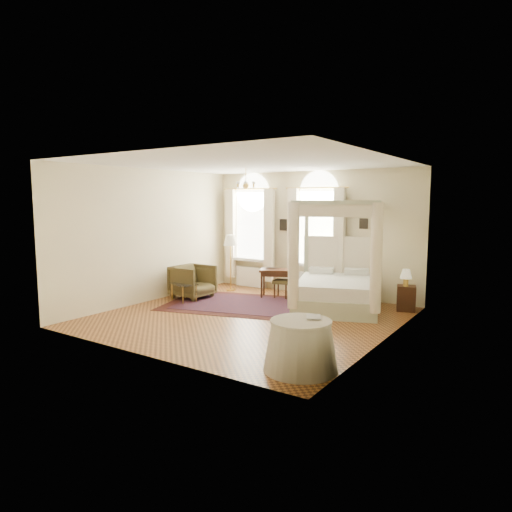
{
  "coord_description": "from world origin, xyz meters",
  "views": [
    {
      "loc": [
        5.52,
        -7.99,
        2.53
      ],
      "look_at": [
        -0.07,
        0.4,
        1.29
      ],
      "focal_mm": 32.0,
      "sensor_mm": 36.0,
      "label": 1
    }
  ],
  "objects_px": {
    "canopy_bed": "(337,285)",
    "nightstand": "(406,298)",
    "writing_desk": "(279,273)",
    "side_table": "(301,346)",
    "armchair": "(193,281)",
    "stool": "(282,283)",
    "floor_lamp": "(230,243)",
    "coffee_table": "(184,285)"
  },
  "relations": [
    {
      "from": "writing_desk",
      "to": "coffee_table",
      "type": "relative_size",
      "value": 1.44
    },
    {
      "from": "canopy_bed",
      "to": "nightstand",
      "type": "bearing_deg",
      "value": 26.89
    },
    {
      "from": "armchair",
      "to": "coffee_table",
      "type": "xyz_separation_m",
      "value": [
        0.09,
        -0.45,
        -0.02
      ]
    },
    {
      "from": "nightstand",
      "to": "armchair",
      "type": "xyz_separation_m",
      "value": [
        -5.03,
        -1.65,
        0.14
      ]
    },
    {
      "from": "canopy_bed",
      "to": "armchair",
      "type": "bearing_deg",
      "value": -165.53
    },
    {
      "from": "floor_lamp",
      "to": "armchair",
      "type": "bearing_deg",
      "value": -98.91
    },
    {
      "from": "writing_desk",
      "to": "canopy_bed",
      "type": "bearing_deg",
      "value": -11.33
    },
    {
      "from": "writing_desk",
      "to": "side_table",
      "type": "height_order",
      "value": "side_table"
    },
    {
      "from": "canopy_bed",
      "to": "side_table",
      "type": "bearing_deg",
      "value": -73.69
    },
    {
      "from": "canopy_bed",
      "to": "armchair",
      "type": "distance_m",
      "value": 3.74
    },
    {
      "from": "nightstand",
      "to": "floor_lamp",
      "type": "bearing_deg",
      "value": -176.55
    },
    {
      "from": "armchair",
      "to": "coffee_table",
      "type": "distance_m",
      "value": 0.46
    },
    {
      "from": "floor_lamp",
      "to": "nightstand",
      "type": "bearing_deg",
      "value": 3.45
    },
    {
      "from": "floor_lamp",
      "to": "side_table",
      "type": "bearing_deg",
      "value": -43.6
    },
    {
      "from": "writing_desk",
      "to": "armchair",
      "type": "xyz_separation_m",
      "value": [
        -1.85,
        -1.29,
        -0.2
      ]
    },
    {
      "from": "side_table",
      "to": "floor_lamp",
      "type": "bearing_deg",
      "value": 136.4
    },
    {
      "from": "nightstand",
      "to": "side_table",
      "type": "relative_size",
      "value": 0.52
    },
    {
      "from": "armchair",
      "to": "stool",
      "type": "bearing_deg",
      "value": -55.9
    },
    {
      "from": "canopy_bed",
      "to": "coffee_table",
      "type": "height_order",
      "value": "canopy_bed"
    },
    {
      "from": "coffee_table",
      "to": "nightstand",
      "type": "bearing_deg",
      "value": 23.01
    },
    {
      "from": "canopy_bed",
      "to": "stool",
      "type": "xyz_separation_m",
      "value": [
        -1.66,
        0.32,
        -0.18
      ]
    },
    {
      "from": "canopy_bed",
      "to": "side_table",
      "type": "relative_size",
      "value": 2.5
    },
    {
      "from": "canopy_bed",
      "to": "stool",
      "type": "bearing_deg",
      "value": 169.0
    },
    {
      "from": "armchair",
      "to": "floor_lamp",
      "type": "distance_m",
      "value": 1.65
    },
    {
      "from": "writing_desk",
      "to": "floor_lamp",
      "type": "height_order",
      "value": "floor_lamp"
    },
    {
      "from": "canopy_bed",
      "to": "stool",
      "type": "distance_m",
      "value": 1.7
    },
    {
      "from": "writing_desk",
      "to": "coffee_table",
      "type": "xyz_separation_m",
      "value": [
        -1.75,
        -1.73,
        -0.23
      ]
    },
    {
      "from": "coffee_table",
      "to": "stool",
      "type": "bearing_deg",
      "value": 42.46
    },
    {
      "from": "armchair",
      "to": "coffee_table",
      "type": "height_order",
      "value": "armchair"
    },
    {
      "from": "canopy_bed",
      "to": "coffee_table",
      "type": "distance_m",
      "value": 3.78
    },
    {
      "from": "nightstand",
      "to": "coffee_table",
      "type": "distance_m",
      "value": 5.36
    },
    {
      "from": "nightstand",
      "to": "stool",
      "type": "xyz_separation_m",
      "value": [
        -3.07,
        -0.39,
        0.1
      ]
    },
    {
      "from": "canopy_bed",
      "to": "nightstand",
      "type": "height_order",
      "value": "canopy_bed"
    },
    {
      "from": "coffee_table",
      "to": "side_table",
      "type": "distance_m",
      "value": 5.3
    },
    {
      "from": "writing_desk",
      "to": "nightstand",
      "type": "bearing_deg",
      "value": 6.5
    },
    {
      "from": "canopy_bed",
      "to": "coffee_table",
      "type": "bearing_deg",
      "value": -158.61
    },
    {
      "from": "stool",
      "to": "armchair",
      "type": "relative_size",
      "value": 0.52
    },
    {
      "from": "nightstand",
      "to": "armchair",
      "type": "relative_size",
      "value": 0.62
    },
    {
      "from": "stool",
      "to": "armchair",
      "type": "xyz_separation_m",
      "value": [
        -1.95,
        -1.26,
        0.03
      ]
    },
    {
      "from": "stool",
      "to": "armchair",
      "type": "distance_m",
      "value": 2.32
    },
    {
      "from": "canopy_bed",
      "to": "floor_lamp",
      "type": "height_order",
      "value": "canopy_bed"
    },
    {
      "from": "stool",
      "to": "coffee_table",
      "type": "relative_size",
      "value": 0.64
    }
  ]
}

